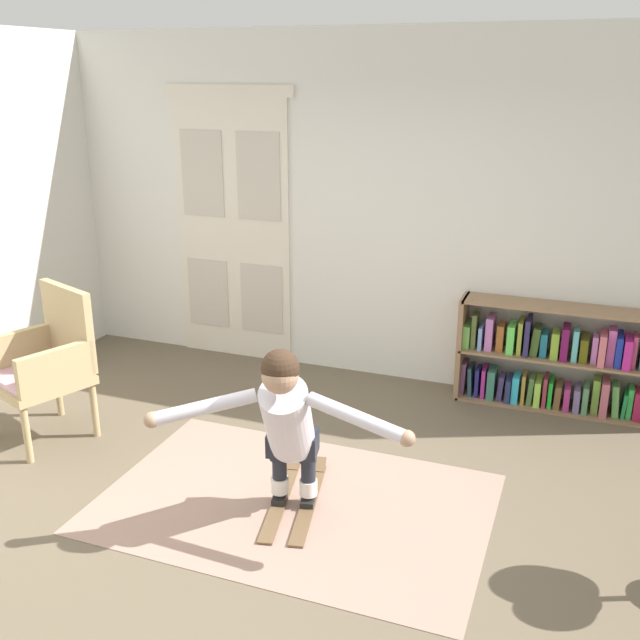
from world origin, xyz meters
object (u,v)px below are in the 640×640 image
(skis_pair, at_px, (295,497))
(person_skier, at_px, (287,418))
(bookshelf, at_px, (555,363))
(wicker_chair, at_px, (47,361))

(skis_pair, relative_size, person_skier, 0.66)
(person_skier, bearing_deg, bookshelf, 58.26)
(wicker_chair, height_order, person_skier, person_skier)
(skis_pair, height_order, person_skier, person_skier)
(skis_pair, bearing_deg, person_skier, -78.08)
(wicker_chair, bearing_deg, skis_pair, -5.76)
(bookshelf, height_order, skis_pair, bookshelf)
(bookshelf, relative_size, skis_pair, 1.59)
(bookshelf, xyz_separation_m, person_skier, (-1.35, -2.19, 0.30))
(wicker_chair, relative_size, person_skier, 0.76)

